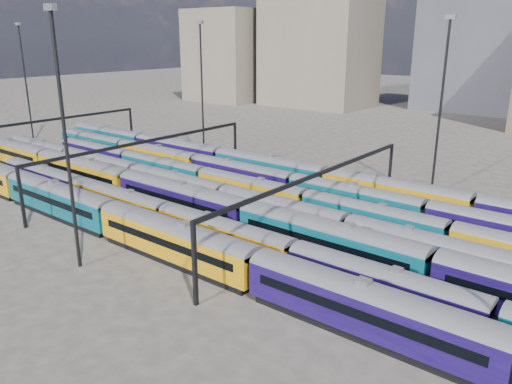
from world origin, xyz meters
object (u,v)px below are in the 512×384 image
Objects in this scene: rake_1 at (223,232)px; rake_2 at (181,196)px; mast_2 at (65,133)px; rake_0 at (175,237)px.

rake_1 is 12.95m from rake_2.
mast_2 is at bearing -127.60° from rake_1.
rake_2 is at bearing 134.17° from rake_0.
rake_0 is at bearing 44.93° from mast_2.
rake_2 is (-11.94, 5.00, 0.46)m from rake_1.
rake_0 is 4.26× the size of mast_2.
rake_2 is 4.30× the size of mast_2.
rake_0 is 14.91m from mast_2.
mast_2 reaches higher than rake_2.
rake_1 is 0.84× the size of rake_2.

